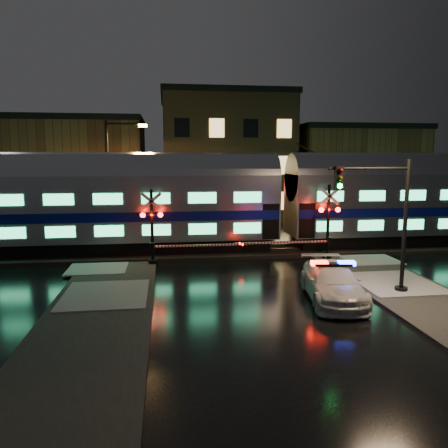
{
  "coord_description": "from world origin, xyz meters",
  "views": [
    {
      "loc": [
        -3.9,
        -21.25,
        5.84
      ],
      "look_at": [
        -0.71,
        2.5,
        2.2
      ],
      "focal_mm": 35.0,
      "sensor_mm": 36.0,
      "label": 1
    }
  ],
  "objects_px": {
    "crossing_signal_left": "(159,235)",
    "streetlight": "(112,174)",
    "police_car": "(332,282)",
    "crossing_signal_right": "(322,229)",
    "traffic_light": "(385,224)"
  },
  "relations": [
    {
      "from": "police_car",
      "to": "crossing_signal_right",
      "type": "height_order",
      "value": "crossing_signal_right"
    },
    {
      "from": "traffic_light",
      "to": "crossing_signal_right",
      "type": "bearing_deg",
      "value": 87.59
    },
    {
      "from": "police_car",
      "to": "crossing_signal_right",
      "type": "distance_m",
      "value": 7.27
    },
    {
      "from": "crossing_signal_left",
      "to": "streetlight",
      "type": "height_order",
      "value": "streetlight"
    },
    {
      "from": "streetlight",
      "to": "crossing_signal_right",
      "type": "bearing_deg",
      "value": -28.42
    },
    {
      "from": "police_car",
      "to": "traffic_light",
      "type": "bearing_deg",
      "value": 17.56
    },
    {
      "from": "police_car",
      "to": "streetlight",
      "type": "xyz_separation_m",
      "value": [
        -10.28,
        13.57,
        4.03
      ]
    },
    {
      "from": "crossing_signal_right",
      "to": "crossing_signal_left",
      "type": "xyz_separation_m",
      "value": [
        -9.24,
        -0.0,
        -0.08
      ]
    },
    {
      "from": "traffic_light",
      "to": "crossing_signal_left",
      "type": "bearing_deg",
      "value": 140.63
    },
    {
      "from": "crossing_signal_left",
      "to": "traffic_light",
      "type": "bearing_deg",
      "value": -34.12
    },
    {
      "from": "crossing_signal_left",
      "to": "streetlight",
      "type": "distance_m",
      "value": 7.99
    },
    {
      "from": "police_car",
      "to": "crossing_signal_left",
      "type": "distance_m",
      "value": 9.98
    },
    {
      "from": "police_car",
      "to": "crossing_signal_right",
      "type": "xyz_separation_m",
      "value": [
        2.08,
        6.88,
        1.05
      ]
    },
    {
      "from": "police_car",
      "to": "crossing_signal_left",
      "type": "relative_size",
      "value": 0.91
    },
    {
      "from": "crossing_signal_right",
      "to": "traffic_light",
      "type": "relative_size",
      "value": 1.06
    }
  ]
}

